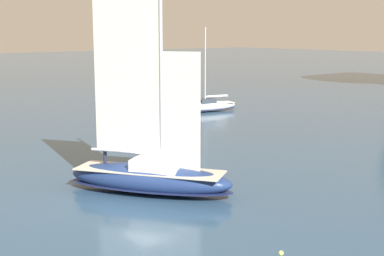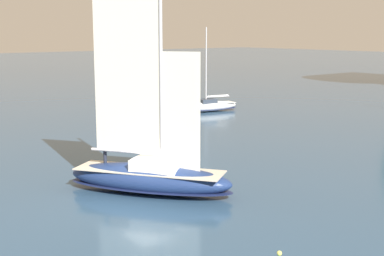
% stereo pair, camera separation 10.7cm
% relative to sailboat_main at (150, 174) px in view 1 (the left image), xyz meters
% --- Properties ---
extents(ground_plane, '(400.00, 400.00, 0.00)m').
position_rel_sailboat_main_xyz_m(ground_plane, '(-0.01, -0.01, -1.04)').
color(ground_plane, '#2D4C6B').
extents(sailboat_main, '(9.31, 7.49, 12.99)m').
position_rel_sailboat_main_xyz_m(sailboat_main, '(0.00, 0.00, 0.00)').
color(sailboat_main, navy).
rests_on(sailboat_main, ground).
extents(sailboat_moored_mid_channel, '(3.09, 6.93, 9.23)m').
position_rel_sailboat_main_xyz_m(sailboat_moored_mid_channel, '(-21.11, 22.42, -0.41)').
color(sailboat_moored_mid_channel, silver).
rests_on(sailboat_moored_mid_channel, ground).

